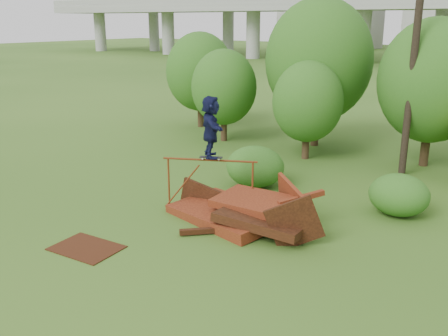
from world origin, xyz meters
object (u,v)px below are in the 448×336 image
Objects in this scene: scrap_pile at (243,212)px; utility_pole at (415,42)px; flat_plate at (86,248)px; skater at (211,127)px.

scrap_pile is 9.52m from utility_pole.
scrap_pile reaches higher than flat_plate.
utility_pole reaches higher than skater.
scrap_pile is at bearing -107.96° from utility_pole.
scrap_pile is 4.70m from flat_plate.
flat_plate is (-2.52, -3.95, -0.34)m from scrap_pile.
scrap_pile is at bearing 57.42° from flat_plate.
skater is 8.81m from utility_pole.
skater is 5.18m from flat_plate.
utility_pole reaches higher than scrap_pile.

